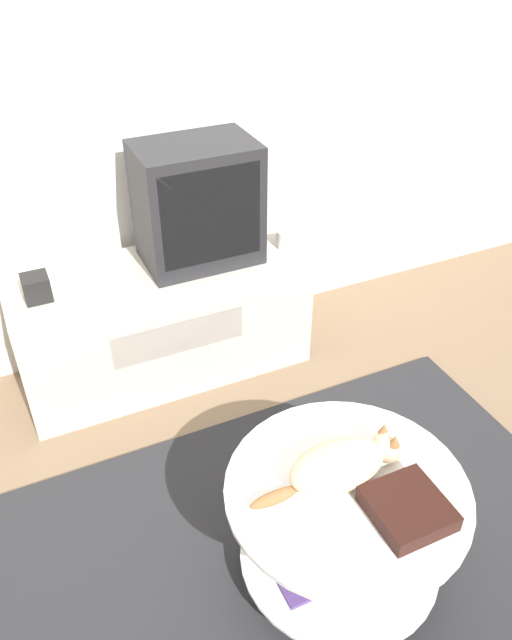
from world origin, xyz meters
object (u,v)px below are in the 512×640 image
at_px(tv, 198,204).
at_px(dvd_box, 408,508).
at_px(cat, 342,464).
at_px(speaker, 36,288).

distance_m(tv, dvd_box, 1.46).
height_order(tv, cat, tv).
relative_size(tv, cat, 0.98).
relative_size(speaker, dvd_box, 0.47).
distance_m(speaker, cat, 1.37).
height_order(tv, speaker, tv).
xyz_separation_m(tv, speaker, (-0.70, -0.03, -0.20)).
xyz_separation_m(dvd_box, cat, (-0.10, 0.20, 0.03)).
bearing_deg(cat, tv, 88.26).
xyz_separation_m(speaker, cat, (0.69, -1.18, -0.12)).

